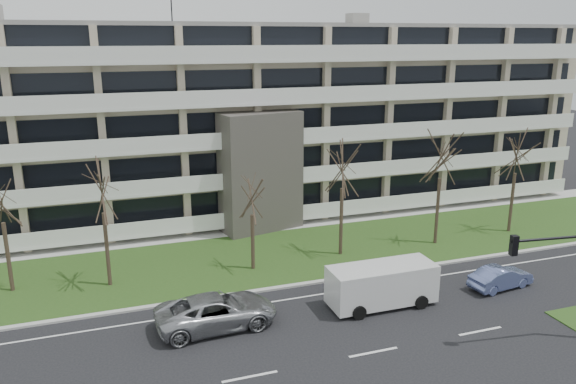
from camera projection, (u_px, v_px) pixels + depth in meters
name	position (u px, v px, depth m)	size (l,w,h in m)	color
ground	(373.00, 352.00, 26.30)	(160.00, 160.00, 0.00)	black
grass_verge	(284.00, 254.00, 38.13)	(90.00, 10.00, 0.06)	#244617
curb	(311.00, 283.00, 33.57)	(90.00, 0.35, 0.12)	#B2B2AD
sidewalk	(261.00, 228.00, 43.13)	(90.00, 2.00, 0.08)	#B2B2AD
lane_edge_line	(321.00, 294.00, 32.22)	(90.00, 0.12, 0.01)	white
apartment_building	(237.00, 118.00, 47.31)	(60.50, 15.10, 18.75)	tan
silver_pickup	(217.00, 311.00, 28.42)	(2.84, 6.15, 1.71)	#A5A7AC
blue_sedan	(501.00, 277.00, 32.88)	(1.39, 3.99, 1.32)	#6979B7
white_van	(383.00, 282.00, 30.62)	(5.95, 2.48, 2.30)	silver
traffic_signal	(569.00, 270.00, 26.20)	(4.98, 0.96, 5.81)	black
tree_2	(101.00, 183.00, 31.68)	(4.05, 4.05, 8.10)	#382B21
tree_3	(252.00, 193.00, 34.37)	(3.24, 3.24, 6.48)	#382B21
tree_4	(343.00, 161.00, 36.38)	(4.16, 4.16, 8.32)	#382B21
tree_5	(442.00, 152.00, 38.36)	(4.30, 4.30, 8.60)	#382B21
tree_6	(518.00, 150.00, 40.88)	(4.07, 4.07, 8.15)	#382B21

